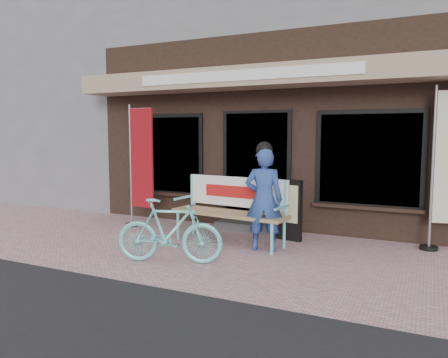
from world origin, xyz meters
The scene contains 8 objects.
ground centered at (0.00, 0.00, 0.00)m, with size 70.00×70.00×0.00m, color #C5969C.
storefront centered at (0.00, 4.96, 2.99)m, with size 7.00×6.77×6.00m.
neighbor_left_near centered at (-8.50, 5.50, 3.20)m, with size 10.00×7.00×6.40m, color slate.
bench centered at (0.04, 0.81, 0.63)m, with size 2.01×0.73×1.07m.
person centered at (0.68, 0.56, 0.82)m, with size 0.65×0.52×1.66m.
bicycle centered at (-0.26, -0.60, 0.45)m, with size 0.42×1.48×0.89m, color #6DD5D2.
nobori_red centered at (-2.00, 1.11, 1.20)m, with size 0.69×0.28×2.32m.
menu_stand centered at (0.81, 1.35, 0.52)m, with size 0.52×0.20×1.02m.
Camera 1 is at (2.94, -5.59, 1.78)m, focal length 35.00 mm.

